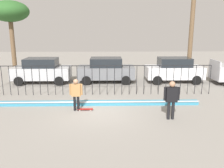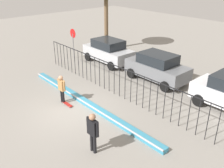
{
  "view_description": "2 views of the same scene",
  "coord_description": "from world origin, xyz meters",
  "px_view_note": "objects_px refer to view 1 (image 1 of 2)",
  "views": [
    {
      "loc": [
        0.44,
        -11.52,
        4.2
      ],
      "look_at": [
        0.75,
        1.92,
        0.97
      ],
      "focal_mm": 38.29,
      "sensor_mm": 36.0,
      "label": 1
    },
    {
      "loc": [
        10.2,
        -6.09,
        6.96
      ],
      "look_at": [
        0.55,
        2.44,
        1.04
      ],
      "focal_mm": 40.3,
      "sensor_mm": 36.0,
      "label": 2
    }
  ],
  "objects_px": {
    "skateboard": "(85,109)",
    "parked_car_gray": "(106,70)",
    "skateboarder": "(76,92)",
    "camera_operator": "(172,97)",
    "palm_tree_short": "(10,13)",
    "parked_car_silver": "(42,70)",
    "parked_car_white": "(174,70)"
  },
  "relations": [
    {
      "from": "parked_car_silver",
      "to": "palm_tree_short",
      "type": "height_order",
      "value": "palm_tree_short"
    },
    {
      "from": "parked_car_silver",
      "to": "skateboarder",
      "type": "bearing_deg",
      "value": -58.33
    },
    {
      "from": "palm_tree_short",
      "to": "skateboarder",
      "type": "bearing_deg",
      "value": -53.92
    },
    {
      "from": "skateboarder",
      "to": "skateboard",
      "type": "xyz_separation_m",
      "value": [
        0.43,
        0.02,
        -0.93
      ]
    },
    {
      "from": "skateboard",
      "to": "parked_car_gray",
      "type": "relative_size",
      "value": 0.19
    },
    {
      "from": "skateboard",
      "to": "parked_car_gray",
      "type": "bearing_deg",
      "value": 76.72
    },
    {
      "from": "parked_car_gray",
      "to": "skateboard",
      "type": "bearing_deg",
      "value": -101.39
    },
    {
      "from": "parked_car_white",
      "to": "parked_car_silver",
      "type": "bearing_deg",
      "value": 178.38
    },
    {
      "from": "parked_car_gray",
      "to": "parked_car_silver",
      "type": "bearing_deg",
      "value": 179.38
    },
    {
      "from": "camera_operator",
      "to": "parked_car_silver",
      "type": "height_order",
      "value": "parked_car_silver"
    },
    {
      "from": "camera_operator",
      "to": "palm_tree_short",
      "type": "bearing_deg",
      "value": -35.87
    },
    {
      "from": "skateboarder",
      "to": "camera_operator",
      "type": "height_order",
      "value": "camera_operator"
    },
    {
      "from": "parked_car_white",
      "to": "palm_tree_short",
      "type": "distance_m",
      "value": 13.9
    },
    {
      "from": "camera_operator",
      "to": "parked_car_white",
      "type": "relative_size",
      "value": 0.42
    },
    {
      "from": "skateboard",
      "to": "skateboarder",
      "type": "bearing_deg",
      "value": 179.29
    },
    {
      "from": "parked_car_gray",
      "to": "parked_car_white",
      "type": "distance_m",
      "value": 5.25
    },
    {
      "from": "camera_operator",
      "to": "parked_car_gray",
      "type": "height_order",
      "value": "parked_car_gray"
    },
    {
      "from": "parked_car_gray",
      "to": "palm_tree_short",
      "type": "bearing_deg",
      "value": 162.81
    },
    {
      "from": "camera_operator",
      "to": "parked_car_gray",
      "type": "xyz_separation_m",
      "value": [
        -3.01,
        7.72,
        -0.12
      ]
    },
    {
      "from": "camera_operator",
      "to": "parked_car_white",
      "type": "bearing_deg",
      "value": -99.75
    },
    {
      "from": "skateboard",
      "to": "palm_tree_short",
      "type": "distance_m",
      "value": 12.06
    },
    {
      "from": "parked_car_silver",
      "to": "parked_car_gray",
      "type": "bearing_deg",
      "value": 4.69
    },
    {
      "from": "skateboard",
      "to": "parked_car_gray",
      "type": "xyz_separation_m",
      "value": [
        1.08,
        6.41,
        0.91
      ]
    },
    {
      "from": "skateboard",
      "to": "parked_car_silver",
      "type": "bearing_deg",
      "value": 117.51
    },
    {
      "from": "camera_operator",
      "to": "palm_tree_short",
      "type": "xyz_separation_m",
      "value": [
        -10.77,
        9.86,
        4.22
      ]
    },
    {
      "from": "skateboarder",
      "to": "palm_tree_short",
      "type": "bearing_deg",
      "value": 136.11
    },
    {
      "from": "palm_tree_short",
      "to": "parked_car_silver",
      "type": "bearing_deg",
      "value": -38.07
    },
    {
      "from": "camera_operator",
      "to": "palm_tree_short",
      "type": "distance_m",
      "value": 15.2
    },
    {
      "from": "skateboarder",
      "to": "parked_car_gray",
      "type": "height_order",
      "value": "parked_car_gray"
    },
    {
      "from": "skateboarder",
      "to": "skateboard",
      "type": "height_order",
      "value": "skateboarder"
    },
    {
      "from": "parked_car_silver",
      "to": "parked_car_white",
      "type": "distance_m",
      "value": 10.16
    },
    {
      "from": "parked_car_white",
      "to": "palm_tree_short",
      "type": "relative_size",
      "value": 0.69
    }
  ]
}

